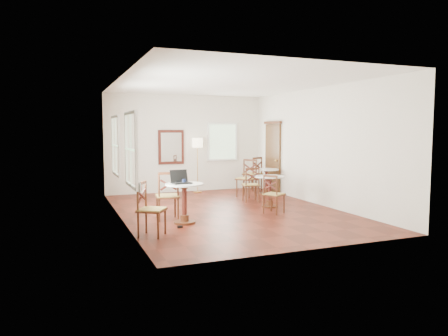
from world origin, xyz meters
The scene contains 17 objects.
ground centered at (0.00, 0.00, 0.00)m, with size 7.00×7.00×0.00m, color #50180D.
room_shell centered at (-0.06, 0.27, 1.89)m, with size 5.02×7.02×3.01m.
cafe_table_near centered at (-1.35, -0.90, 0.51)m, with size 0.78×0.78×0.83m.
cafe_table_mid centered at (1.15, 0.11, 0.48)m, with size 0.74×0.74×0.78m.
cafe_table_back centered at (2.04, 2.00, 0.47)m, with size 0.72×0.72×0.77m.
chair_near_a centered at (-1.59, -0.45, 0.52)m, with size 0.53×0.53×1.05m.
chair_near_b centered at (-2.21, -1.68, 0.49)m, with size 0.63×0.63×0.99m.
chair_mid_a centered at (1.05, 0.98, 0.46)m, with size 0.50×0.50×0.92m.
chair_mid_b centered at (0.84, -0.66, 0.45)m, with size 0.57×0.57×0.90m.
chair_back_a centered at (2.04, 2.93, 0.53)m, with size 0.65×0.65×1.07m.
chair_back_b centered at (1.31, 1.82, 0.54)m, with size 0.69×0.69×1.08m.
floor_lamp centered at (0.25, 3.15, 1.42)m, with size 0.33×0.33×1.68m.
laptop centered at (-1.41, -0.84, 0.89)m, with size 0.42×0.36×0.27m.
mouse centered at (-1.35, -0.92, 0.84)m, with size 0.08×0.05×0.03m, color black.
navy_mug centered at (-1.35, -0.90, 0.87)m, with size 0.11×0.07×0.09m.
water_glass centered at (-1.30, -0.67, 0.88)m, with size 0.07×0.07×0.11m, color white.
power_adapter centered at (-1.55, -1.26, 0.02)m, with size 0.10×0.06×0.04m, color black.
Camera 1 is at (-3.72, -9.10, 1.90)m, focal length 33.61 mm.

